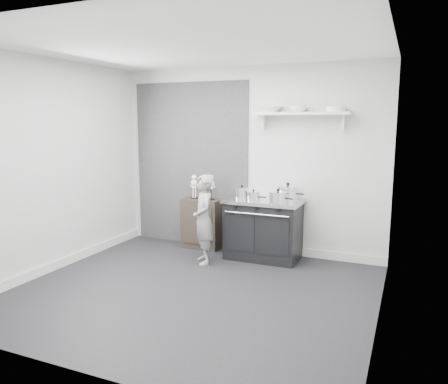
% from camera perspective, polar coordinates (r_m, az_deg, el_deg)
% --- Properties ---
extents(ground, '(4.00, 4.00, 0.00)m').
position_cam_1_polar(ground, '(5.13, -4.10, -12.75)').
color(ground, black).
rests_on(ground, ground).
extents(room_shell, '(4.02, 3.62, 2.71)m').
position_cam_1_polar(room_shell, '(4.94, -4.44, 5.96)').
color(room_shell, '#B7B8B5').
rests_on(room_shell, ground).
extents(wall_shelf, '(1.30, 0.26, 0.24)m').
position_cam_1_polar(wall_shelf, '(6.06, 10.06, 9.96)').
color(wall_shelf, silver).
rests_on(wall_shelf, room_shell).
extents(stove, '(1.06, 0.66, 0.85)m').
position_cam_1_polar(stove, '(6.17, 5.16, -4.78)').
color(stove, black).
rests_on(stove, ground).
extents(side_cabinet, '(0.58, 0.34, 0.75)m').
position_cam_1_polar(side_cabinet, '(6.68, -2.86, -4.11)').
color(side_cabinet, black).
rests_on(side_cabinet, ground).
extents(child, '(0.50, 0.53, 1.21)m').
position_cam_1_polar(child, '(5.91, -2.66, -3.60)').
color(child, gray).
rests_on(child, ground).
extents(pot_front_left, '(0.28, 0.19, 0.20)m').
position_cam_1_polar(pot_front_left, '(6.07, 2.34, -0.12)').
color(pot_front_left, silver).
rests_on(pot_front_left, stove).
extents(pot_back_right, '(0.37, 0.28, 0.24)m').
position_cam_1_polar(pot_back_right, '(6.09, 8.31, -0.06)').
color(pot_back_right, silver).
rests_on(pot_back_right, stove).
extents(pot_front_right, '(0.32, 0.23, 0.19)m').
position_cam_1_polar(pot_front_right, '(5.80, 7.05, -0.69)').
color(pot_front_right, silver).
rests_on(pot_front_right, stove).
extents(pot_front_center, '(0.27, 0.19, 0.15)m').
position_cam_1_polar(pot_front_center, '(5.96, 3.87, -0.51)').
color(pot_front_center, silver).
rests_on(pot_front_center, stove).
extents(skeleton_full, '(0.12, 0.07, 0.42)m').
position_cam_1_polar(skeleton_full, '(6.62, -3.91, 0.93)').
color(skeleton_full, silver).
rests_on(skeleton_full, side_cabinet).
extents(skeleton_torso, '(0.12, 0.08, 0.43)m').
position_cam_1_polar(skeleton_torso, '(6.50, -1.72, 0.85)').
color(skeleton_torso, silver).
rests_on(skeleton_torso, side_cabinet).
extents(bowl_large, '(0.32, 0.32, 0.08)m').
position_cam_1_polar(bowl_large, '(6.17, 6.02, 10.70)').
color(bowl_large, white).
rests_on(bowl_large, wall_shelf).
extents(bowl_small, '(0.23, 0.23, 0.07)m').
position_cam_1_polar(bowl_small, '(6.06, 9.67, 10.62)').
color(bowl_small, white).
rests_on(bowl_small, wall_shelf).
extents(plate_stack, '(0.26, 0.26, 0.06)m').
position_cam_1_polar(plate_stack, '(5.96, 14.37, 10.42)').
color(plate_stack, white).
rests_on(plate_stack, wall_shelf).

